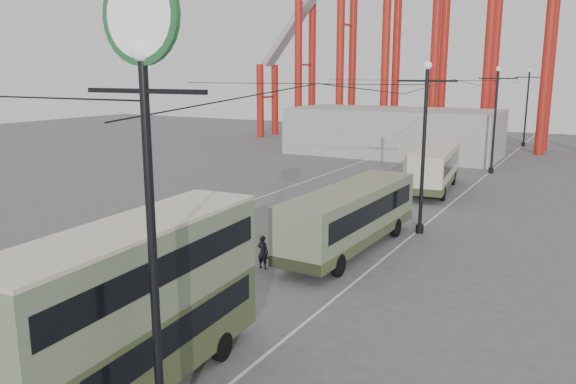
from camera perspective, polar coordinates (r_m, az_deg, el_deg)
The scene contains 11 objects.
ground at distance 20.19m, azimuth -19.03°, elevation -14.16°, with size 160.00×160.00×0.00m, color #525255.
road_markings at distance 35.84m, azimuth 4.03°, elevation -2.10°, with size 12.52×120.00×0.01m.
lamp_post_near at distance 12.13m, azimuth -14.30°, elevation 7.83°, with size 3.20×0.44×10.80m.
lamp_post_mid at distance 31.18m, azimuth 13.61°, elevation 4.24°, with size 3.20×0.44×9.32m.
lamp_post_far at distance 52.60m, azimuth 20.26°, elevation 6.82°, with size 3.20×0.44×9.32m.
lamp_post_distant at distance 74.35m, azimuth 23.07°, elevation 7.88°, with size 3.20×0.44×9.32m.
fairground_shed at distance 62.37m, azimuth 10.59°, elevation 6.02°, with size 22.00×10.00×5.00m, color #9C9C97.
double_decker_bus at distance 15.76m, azimuth -15.13°, elevation -10.67°, with size 2.86×9.12×4.83m.
single_decker_green at distance 28.04m, azimuth 6.40°, elevation -2.35°, with size 2.88×11.26×3.16m.
single_decker_cream at distance 43.67m, azimuth 14.60°, elevation 2.50°, with size 3.86×10.62×3.23m.
pedestrian at distance 25.50m, azimuth -2.57°, elevation -6.11°, with size 0.56×0.37×1.55m, color black.
Camera 1 is at (13.94, -11.78, 8.64)m, focal length 35.00 mm.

